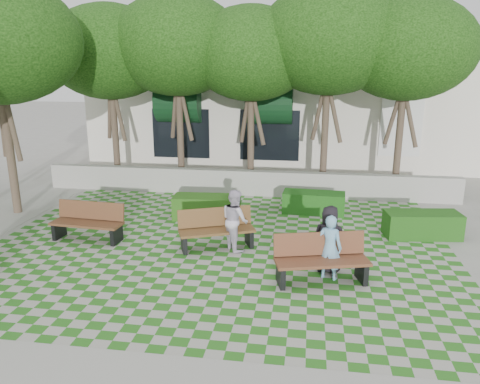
% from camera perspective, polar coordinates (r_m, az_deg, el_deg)
% --- Properties ---
extents(ground, '(90.00, 90.00, 0.00)m').
position_cam_1_polar(ground, '(11.42, -3.65, -8.69)').
color(ground, gray).
rests_on(ground, ground).
extents(lawn, '(12.00, 12.00, 0.00)m').
position_cam_1_polar(lawn, '(12.31, -2.67, -6.79)').
color(lawn, '#2B721E').
rests_on(lawn, ground).
extents(retaining_wall, '(15.00, 0.36, 0.90)m').
position_cam_1_polar(retaining_wall, '(17.05, 0.69, 1.15)').
color(retaining_wall, '#9E9B93').
rests_on(retaining_wall, ground).
extents(bench_east, '(2.14, 1.17, 1.07)m').
position_cam_1_polar(bench_east, '(10.46, 9.85, -8.14)').
color(bench_east, brown).
rests_on(bench_east, ground).
extents(bench_mid, '(2.04, 1.35, 1.02)m').
position_cam_1_polar(bench_mid, '(12.18, -2.90, -4.59)').
color(bench_mid, brown).
rests_on(bench_mid, ground).
extents(bench_west, '(1.99, 0.80, 1.02)m').
position_cam_1_polar(bench_west, '(13.35, -18.02, -3.53)').
color(bench_west, '#54311D').
rests_on(bench_west, ground).
extents(hedge_east, '(2.11, 1.07, 0.71)m').
position_cam_1_polar(hedge_east, '(13.88, 21.33, -3.74)').
color(hedge_east, '#1A4A13').
rests_on(hedge_east, ground).
extents(hedge_midright, '(1.99, 0.90, 0.68)m').
position_cam_1_polar(hedge_midright, '(15.17, 8.96, -1.29)').
color(hedge_midright, '#174A13').
rests_on(hedge_midright, ground).
extents(hedge_midleft, '(2.10, 0.96, 0.72)m').
position_cam_1_polar(hedge_midleft, '(14.49, -4.05, -1.86)').
color(hedge_midleft, '#214F15').
rests_on(hedge_midleft, ground).
extents(person_blue, '(0.63, 0.52, 1.49)m').
position_cam_1_polar(person_blue, '(10.55, 10.88, -6.64)').
color(person_blue, '#77B4D9').
rests_on(person_blue, ground).
extents(person_dark, '(0.85, 0.62, 1.58)m').
position_cam_1_polar(person_dark, '(10.87, 10.79, -5.71)').
color(person_dark, black).
rests_on(person_dark, ground).
extents(person_white, '(0.95, 0.98, 1.59)m').
position_cam_1_polar(person_white, '(11.97, -0.60, -3.40)').
color(person_white, silver).
rests_on(person_white, ground).
extents(tree_row, '(17.70, 13.40, 7.41)m').
position_cam_1_polar(tree_row, '(16.65, -6.03, 17.15)').
color(tree_row, '#47382B').
rests_on(tree_row, ground).
extents(building, '(18.00, 8.92, 5.15)m').
position_cam_1_polar(building, '(24.38, 5.52, 10.34)').
color(building, silver).
rests_on(building, ground).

